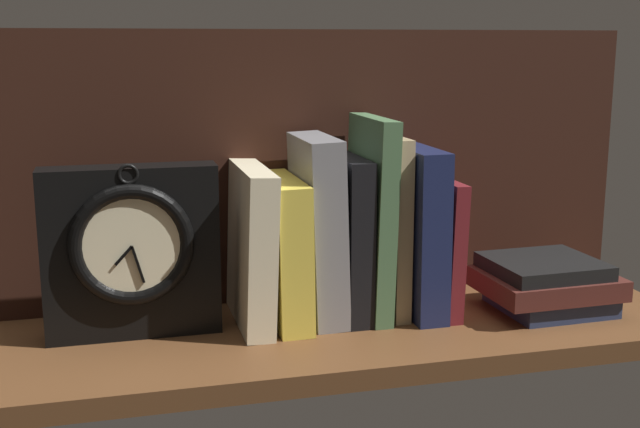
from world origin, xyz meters
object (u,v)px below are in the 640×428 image
(book_gray_chess, at_px, (318,228))
(book_green_romantic, at_px, (371,217))
(book_stack_side, at_px, (547,284))
(book_yellow_seinlanguage, at_px, (284,250))
(book_cream_twain, at_px, (251,246))
(book_tan_shortstories, at_px, (389,225))
(framed_clock, at_px, (132,251))
(book_black_skeptic, at_px, (348,237))
(book_maroon_dawkins, at_px, (435,242))
(book_navy_bierce, at_px, (413,229))

(book_gray_chess, relative_size, book_green_romantic, 0.91)
(book_green_romantic, height_order, book_stack_side, book_green_romantic)
(book_yellow_seinlanguage, bearing_deg, book_cream_twain, 180.00)
(book_yellow_seinlanguage, xyz_separation_m, book_green_romantic, (0.11, 0.00, 0.04))
(book_tan_shortstories, bearing_deg, framed_clock, -177.94)
(book_yellow_seinlanguage, height_order, book_green_romantic, book_green_romantic)
(book_black_skeptic, height_order, book_tan_shortstories, book_tan_shortstories)
(book_cream_twain, height_order, book_maroon_dawkins, book_cream_twain)
(book_cream_twain, xyz_separation_m, book_tan_shortstories, (0.18, 0.00, 0.02))
(book_gray_chess, bearing_deg, book_yellow_seinlanguage, 180.00)
(book_green_romantic, bearing_deg, book_yellow_seinlanguage, 180.00)
(book_black_skeptic, height_order, book_navy_bierce, book_navy_bierce)
(book_yellow_seinlanguage, height_order, book_tan_shortstories, book_tan_shortstories)
(book_black_skeptic, distance_m, book_maroon_dawkins, 0.12)
(book_green_romantic, xyz_separation_m, book_stack_side, (0.23, -0.05, -0.09))
(book_yellow_seinlanguage, distance_m, book_navy_bierce, 0.17)
(book_yellow_seinlanguage, distance_m, book_black_skeptic, 0.08)
(book_stack_side, bearing_deg, book_black_skeptic, 168.76)
(book_green_romantic, bearing_deg, book_gray_chess, 180.00)
(book_black_skeptic, xyz_separation_m, book_green_romantic, (0.03, 0.00, 0.02))
(book_black_skeptic, bearing_deg, book_cream_twain, 180.00)
(book_navy_bierce, relative_size, book_maroon_dawkins, 1.23)
(framed_clock, bearing_deg, book_green_romantic, 2.23)
(book_cream_twain, height_order, book_navy_bierce, book_navy_bierce)
(book_gray_chess, bearing_deg, book_black_skeptic, 0.00)
(book_gray_chess, distance_m, book_maroon_dawkins, 0.16)
(book_cream_twain, relative_size, book_tan_shortstories, 0.85)
(book_navy_bierce, distance_m, framed_clock, 0.36)
(book_yellow_seinlanguage, relative_size, book_gray_chess, 0.78)
(book_stack_side, bearing_deg, book_maroon_dawkins, 159.51)
(book_stack_side, bearing_deg, book_tan_shortstories, 165.78)
(book_gray_chess, bearing_deg, book_navy_bierce, 0.00)
(book_black_skeptic, bearing_deg, book_tan_shortstories, 0.00)
(book_gray_chess, relative_size, book_stack_side, 1.37)
(book_tan_shortstories, xyz_separation_m, book_maroon_dawkins, (0.06, 0.00, -0.03))
(book_yellow_seinlanguage, relative_size, book_tan_shortstories, 0.79)
(book_cream_twain, bearing_deg, book_black_skeptic, 0.00)
(book_tan_shortstories, height_order, framed_clock, book_tan_shortstories)
(book_navy_bierce, bearing_deg, book_tan_shortstories, 180.00)
(book_yellow_seinlanguage, relative_size, book_black_skeptic, 0.88)
(book_black_skeptic, bearing_deg, framed_clock, -177.52)
(book_yellow_seinlanguage, distance_m, book_maroon_dawkins, 0.20)
(book_yellow_seinlanguage, distance_m, book_green_romantic, 0.12)
(book_gray_chess, distance_m, book_tan_shortstories, 0.09)
(book_gray_chess, relative_size, book_black_skeptic, 1.13)
(book_cream_twain, relative_size, book_yellow_seinlanguage, 1.08)
(book_maroon_dawkins, bearing_deg, book_cream_twain, 180.00)
(book_gray_chess, xyz_separation_m, book_tan_shortstories, (0.09, 0.00, -0.00))
(book_cream_twain, bearing_deg, book_green_romantic, 0.00)
(book_black_skeptic, xyz_separation_m, book_stack_side, (0.26, -0.05, -0.07))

